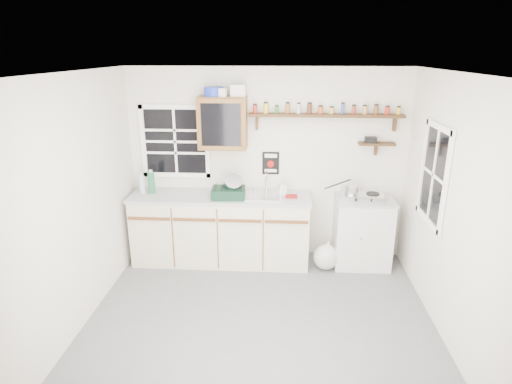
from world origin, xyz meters
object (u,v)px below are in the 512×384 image
(right_cabinet, at_px, (362,231))
(hotplate, at_px, (362,196))
(upper_cabinet, at_px, (223,123))
(dish_rack, at_px, (230,190))
(main_cabinet, at_px, (221,228))
(spice_shelf, at_px, (326,114))

(right_cabinet, xyz_separation_m, hotplate, (-0.04, -0.02, 0.49))
(upper_cabinet, xyz_separation_m, dish_rack, (0.10, -0.23, -0.81))
(main_cabinet, distance_m, upper_cabinet, 1.37)
(spice_shelf, xyz_separation_m, dish_rack, (-1.17, -0.29, -0.91))
(right_cabinet, bearing_deg, spice_shelf, 160.43)
(spice_shelf, xyz_separation_m, hotplate, (0.48, -0.21, -0.99))
(main_cabinet, distance_m, dish_rack, 0.58)
(hotplate, bearing_deg, dish_rack, -171.66)
(main_cabinet, height_order, right_cabinet, main_cabinet)
(right_cabinet, bearing_deg, upper_cabinet, 176.24)
(right_cabinet, xyz_separation_m, dish_rack, (-1.70, -0.11, 0.56))
(upper_cabinet, distance_m, spice_shelf, 1.28)
(main_cabinet, xyz_separation_m, hotplate, (1.79, 0.01, 0.48))
(spice_shelf, relative_size, dish_rack, 4.46)
(right_cabinet, height_order, spice_shelf, spice_shelf)
(upper_cabinet, relative_size, hotplate, 1.16)
(dish_rack, bearing_deg, spice_shelf, 11.38)
(main_cabinet, bearing_deg, dish_rack, -31.25)
(upper_cabinet, height_order, spice_shelf, upper_cabinet)
(upper_cabinet, height_order, dish_rack, upper_cabinet)
(dish_rack, bearing_deg, upper_cabinet, 111.10)
(spice_shelf, height_order, dish_rack, spice_shelf)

